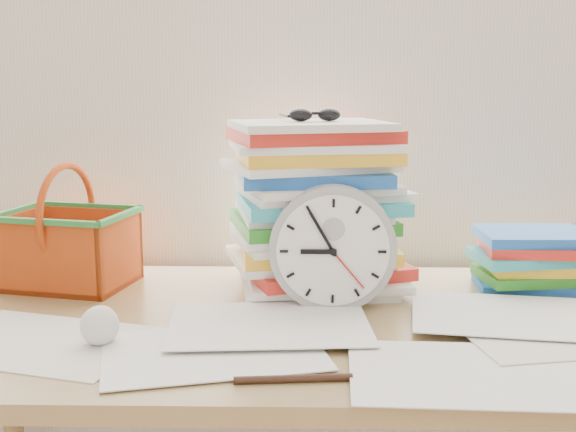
{
  "coord_description": "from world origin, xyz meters",
  "views": [
    {
      "loc": [
        0.0,
        0.39,
        1.16
      ],
      "look_at": [
        -0.02,
        1.6,
        0.93
      ],
      "focal_mm": 45.0,
      "sensor_mm": 36.0,
      "label": 1
    }
  ],
  "objects_px": {
    "desk": "(299,358)",
    "paper_stack": "(316,206)",
    "clock": "(332,248)",
    "book_stack": "(530,260)",
    "basket": "(68,226)"
  },
  "relations": [
    {
      "from": "desk",
      "to": "paper_stack",
      "type": "bearing_deg",
      "value": 80.4
    },
    {
      "from": "desk",
      "to": "paper_stack",
      "type": "height_order",
      "value": "paper_stack"
    },
    {
      "from": "desk",
      "to": "clock",
      "type": "height_order",
      "value": "clock"
    },
    {
      "from": "paper_stack",
      "to": "clock",
      "type": "xyz_separation_m",
      "value": [
        0.03,
        -0.14,
        -0.05
      ]
    },
    {
      "from": "clock",
      "to": "book_stack",
      "type": "bearing_deg",
      "value": 18.62
    },
    {
      "from": "desk",
      "to": "basket",
      "type": "distance_m",
      "value": 0.54
    },
    {
      "from": "paper_stack",
      "to": "clock",
      "type": "bearing_deg",
      "value": -79.04
    },
    {
      "from": "book_stack",
      "to": "basket",
      "type": "xyz_separation_m",
      "value": [
        -0.92,
        0.01,
        0.06
      ]
    },
    {
      "from": "desk",
      "to": "book_stack",
      "type": "distance_m",
      "value": 0.51
    },
    {
      "from": "paper_stack",
      "to": "basket",
      "type": "height_order",
      "value": "paper_stack"
    },
    {
      "from": "paper_stack",
      "to": "desk",
      "type": "bearing_deg",
      "value": -99.6
    },
    {
      "from": "clock",
      "to": "book_stack",
      "type": "relative_size",
      "value": 0.96
    },
    {
      "from": "book_stack",
      "to": "desk",
      "type": "bearing_deg",
      "value": -157.77
    },
    {
      "from": "paper_stack",
      "to": "book_stack",
      "type": "xyz_separation_m",
      "value": [
        0.42,
        -0.01,
        -0.11
      ]
    },
    {
      "from": "paper_stack",
      "to": "book_stack",
      "type": "height_order",
      "value": "paper_stack"
    }
  ]
}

